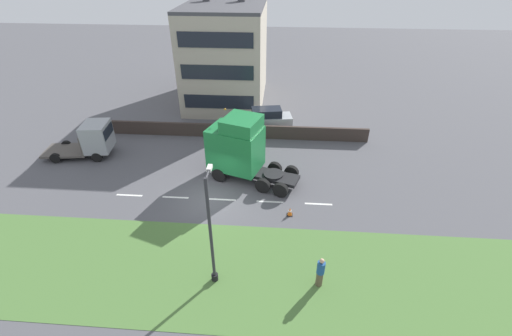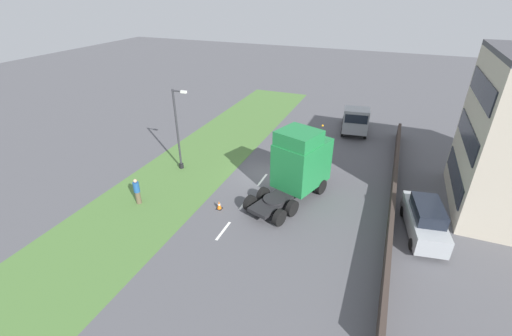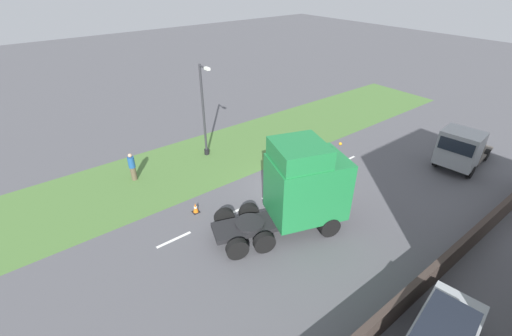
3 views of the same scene
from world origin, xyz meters
TOP-DOWN VIEW (x-y plane):
  - ground_plane at (0.00, 0.00)m, footprint 120.00×120.00m
  - grass_verge at (-6.00, 0.00)m, footprint 7.00×44.00m
  - lane_markings at (0.00, -0.70)m, footprint 0.16×14.60m
  - boundary_wall at (9.00, 0.00)m, footprint 0.25×24.00m
  - lorry_cab at (2.92, -1.54)m, footprint 4.45×6.74m
  - flatbed_truck at (5.06, 10.39)m, footprint 2.88×5.56m
  - lamp_post at (-6.47, -1.37)m, footprint 1.29×0.34m
  - pedestrian at (-6.45, -6.59)m, footprint 0.39×0.39m
  - traffic_cone_lead at (-1.25, -5.19)m, footprint 0.36×0.36m

SIDE VIEW (x-z plane):
  - ground_plane at x=0.00m, z-range 0.00..0.00m
  - lane_markings at x=0.00m, z-range 0.00..0.00m
  - grass_verge at x=-6.00m, z-range 0.00..0.01m
  - traffic_cone_lead at x=-1.25m, z-range -0.01..0.57m
  - boundary_wall at x=9.00m, z-range 0.00..1.22m
  - pedestrian at x=-6.45m, z-range -0.01..1.80m
  - flatbed_truck at x=5.06m, z-range 0.07..2.86m
  - lorry_cab at x=2.92m, z-range -0.07..4.78m
  - lamp_post at x=-6.47m, z-range -0.27..6.00m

